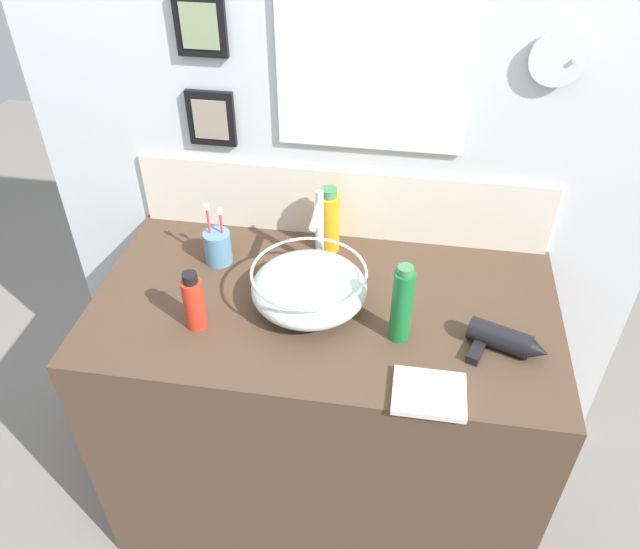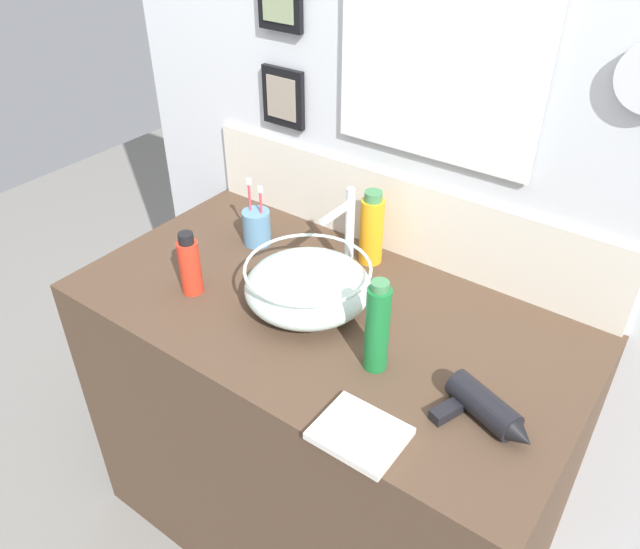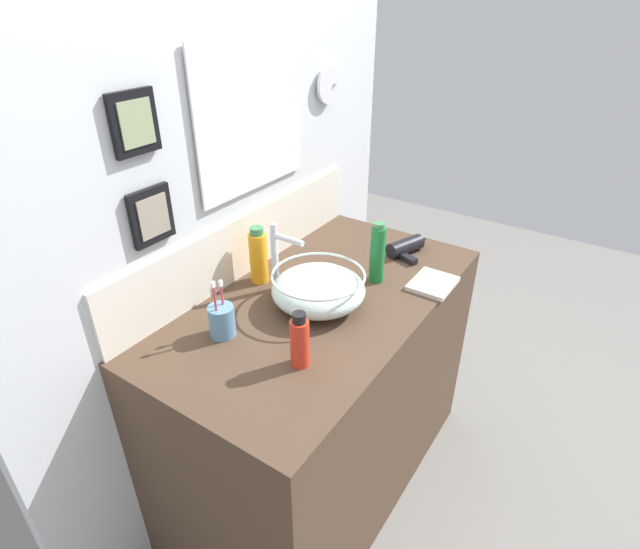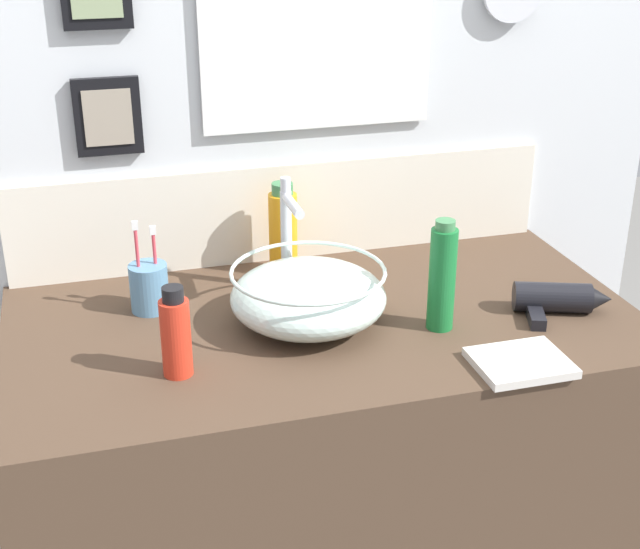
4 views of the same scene
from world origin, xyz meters
TOP-DOWN VIEW (x-y plane):
  - vanity_counter at (0.00, 0.00)m, footprint 1.27×0.68m
  - back_panel at (0.00, 0.37)m, footprint 1.86×0.09m
  - glass_bowl_sink at (-0.04, -0.01)m, footprint 0.31×0.31m
  - faucet at (-0.04, 0.15)m, footprint 0.02×0.13m
  - hair_drier at (0.47, -0.10)m, footprint 0.21×0.14m
  - toothbrush_cup at (-0.34, 0.14)m, footprint 0.08×0.08m
  - lotion_bottle at (0.21, -0.10)m, footprint 0.05×0.05m
  - soap_dispenser at (-0.31, -0.14)m, footprint 0.05×0.05m
  - spray_bottle at (-0.03, 0.25)m, footprint 0.06×0.06m
  - hand_towel at (0.29, -0.28)m, footprint 0.17×0.14m

SIDE VIEW (x-z plane):
  - vanity_counter at x=0.00m, z-range 0.00..0.89m
  - hand_towel at x=0.29m, z-range 0.89..0.90m
  - hair_drier at x=0.47m, z-range 0.89..0.95m
  - toothbrush_cup at x=-0.34m, z-range 0.84..1.04m
  - glass_bowl_sink at x=-0.04m, z-range 0.89..1.01m
  - soap_dispenser at x=-0.31m, z-range 0.88..1.05m
  - spray_bottle at x=-0.03m, z-range 0.88..1.09m
  - lotion_bottle at x=0.21m, z-range 0.88..1.11m
  - faucet at x=-0.04m, z-range 0.91..1.16m
  - back_panel at x=0.00m, z-range 0.00..2.43m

